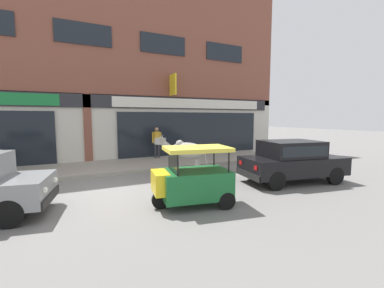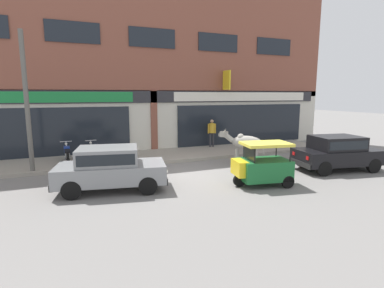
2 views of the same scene
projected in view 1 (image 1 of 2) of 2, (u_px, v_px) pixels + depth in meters
name	position (u px, v px, depth m)	size (l,w,h in m)	color
ground_plane	(106.00, 193.00, 7.76)	(90.00, 90.00, 0.00)	slate
sidewalk	(93.00, 168.00, 11.11)	(19.00, 3.17, 0.15)	gray
shop_building	(84.00, 62.00, 12.25)	(23.00, 1.40, 10.22)	brown
cow	(184.00, 151.00, 9.77)	(1.69, 1.66, 1.61)	#9E998E
car_1	(292.00, 159.00, 8.93)	(3.79, 2.17, 1.46)	black
auto_rickshaw	(192.00, 180.00, 6.56)	(2.10, 1.45, 1.52)	black
pedestrian	(157.00, 139.00, 13.38)	(0.50, 0.32, 1.60)	#2D2D33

